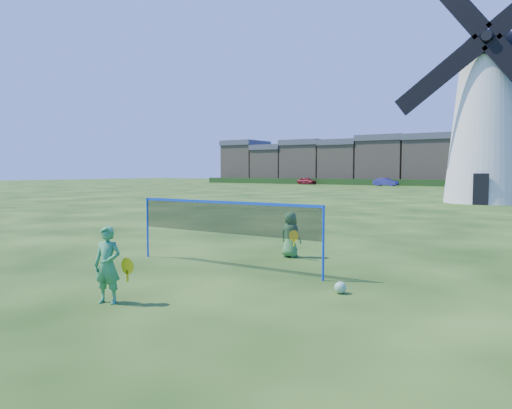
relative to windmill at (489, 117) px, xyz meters
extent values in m
plane|color=black|center=(-1.32, -28.94, -6.04)|extent=(220.00, 220.00, 0.00)
ellipsoid|color=black|center=(0.00, 0.02, 4.47)|extent=(4.12, 4.12, 3.09)
cylinder|color=black|center=(0.00, 0.02, 4.47)|extent=(4.28, 4.28, 0.17)
cube|color=black|center=(0.00, -2.80, -4.99)|extent=(0.95, 0.11, 2.10)
cube|color=black|center=(0.00, -2.21, -1.26)|extent=(0.67, 0.11, 0.86)
cube|color=black|center=(0.00, -1.76, 1.79)|extent=(0.57, 0.11, 0.76)
cylinder|color=black|center=(0.00, -1.98, 5.04)|extent=(0.67, 1.15, 0.67)
cylinder|color=black|center=(0.00, 2.41, 5.32)|extent=(2.10, 0.11, 2.10)
cylinder|color=black|center=(0.00, 1.93, 5.32)|extent=(0.13, 1.72, 0.13)
cube|color=black|center=(-2.96, -2.22, 2.77)|extent=(6.12, 0.10, 5.12)
cylinder|color=blue|center=(-4.48, -28.45, -5.26)|extent=(0.05, 0.05, 1.55)
cylinder|color=blue|center=(0.52, -28.45, -5.26)|extent=(0.05, 0.05, 1.55)
cube|color=black|center=(-1.98, -28.45, -4.89)|extent=(5.00, 0.02, 0.70)
cube|color=blue|center=(-1.98, -28.45, -4.52)|extent=(5.00, 0.02, 0.06)
imported|color=#3B9556|center=(-1.83, -31.95, -5.38)|extent=(0.55, 0.45, 1.31)
cylinder|color=yellow|center=(-1.55, -31.77, -5.40)|extent=(0.28, 0.02, 0.28)
cube|color=yellow|center=(-1.55, -31.77, -5.57)|extent=(0.03, 0.02, 0.20)
imported|color=#438741|center=(-1.33, -26.47, -5.44)|extent=(0.61, 0.42, 1.18)
cylinder|color=yellow|center=(-1.11, -26.69, -5.43)|extent=(0.28, 0.02, 0.28)
cube|color=yellow|center=(-1.11, -26.69, -5.60)|extent=(0.03, 0.02, 0.20)
sphere|color=green|center=(1.22, -29.22, -5.93)|extent=(0.22, 0.22, 0.22)
cube|color=#8A775C|center=(-49.94, 43.06, -2.35)|extent=(6.76, 8.00, 7.36)
cube|color=#4C4C54|center=(-49.94, 43.06, 1.83)|extent=(7.06, 8.40, 1.00)
cube|color=#8A775C|center=(-43.15, 43.06, -2.88)|extent=(6.21, 8.00, 6.30)
cube|color=#4C4C54|center=(-43.15, 43.06, 0.77)|extent=(6.51, 8.40, 1.00)
cube|color=#8A775C|center=(-36.04, 43.06, -2.54)|extent=(7.42, 8.00, 6.99)
cube|color=#4C4C54|center=(-36.04, 43.06, 1.46)|extent=(7.72, 8.40, 1.00)
cube|color=#8A775C|center=(-28.69, 43.06, -2.64)|extent=(6.66, 8.00, 6.79)
cube|color=#4C4C54|center=(-28.69, 43.06, 1.26)|extent=(6.96, 8.40, 1.00)
cube|color=#8A775C|center=(-21.28, 43.06, -2.39)|extent=(7.56, 8.00, 7.28)
cube|color=#4C4C54|center=(-21.28, 43.06, 1.75)|extent=(7.86, 8.40, 1.00)
cube|color=#8A775C|center=(-13.49, 43.06, -2.44)|extent=(7.44, 8.00, 7.18)
cube|color=#4C4C54|center=(-13.49, 43.06, 1.65)|extent=(7.74, 8.40, 1.00)
cube|color=#8A775C|center=(-6.15, 43.06, -2.71)|extent=(6.64, 8.00, 6.65)
cube|color=#4C4C54|center=(-6.15, 43.06, 1.11)|extent=(6.94, 8.40, 1.00)
cube|color=#193814|center=(-23.32, 37.06, -5.54)|extent=(62.00, 0.80, 1.00)
imported|color=maroon|center=(-32.17, 35.43, -5.43)|extent=(3.76, 2.23, 1.20)
imported|color=navy|center=(-18.02, 33.88, -5.42)|extent=(3.87, 1.79, 1.23)
camera|label=1|loc=(4.58, -37.24, -3.80)|focal=33.35mm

